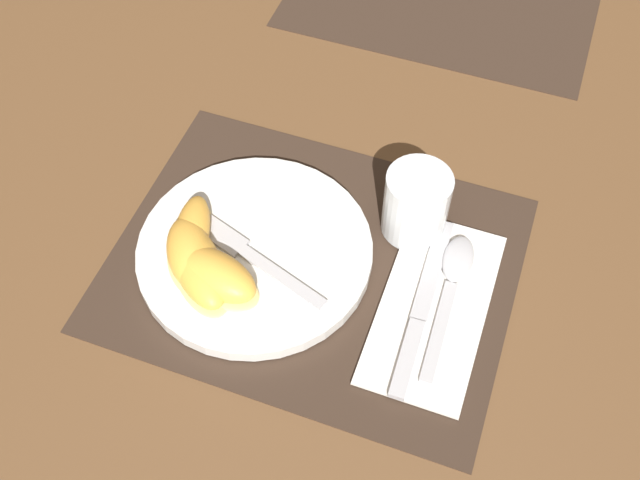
{
  "coord_description": "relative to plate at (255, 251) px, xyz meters",
  "views": [
    {
      "loc": [
        0.16,
        -0.43,
        0.71
      ],
      "look_at": [
        0.0,
        0.02,
        0.02
      ],
      "focal_mm": 42.0,
      "sensor_mm": 36.0,
      "label": 1
    }
  ],
  "objects": [
    {
      "name": "citrus_wedge_1",
      "position": [
        -0.06,
        -0.04,
        0.02
      ],
      "size": [
        0.1,
        0.11,
        0.04
      ],
      "color": "#F4DB84",
      "rests_on": "plate"
    },
    {
      "name": "napkin",
      "position": [
        0.21,
        0.0,
        -0.01
      ],
      "size": [
        0.11,
        0.23,
        0.0
      ],
      "color": "white",
      "rests_on": "placemat"
    },
    {
      "name": "plate",
      "position": [
        0.0,
        0.0,
        0.0
      ],
      "size": [
        0.26,
        0.26,
        0.02
      ],
      "color": "white",
      "rests_on": "placemat"
    },
    {
      "name": "ground_plane",
      "position": [
        0.06,
        0.01,
        -0.01
      ],
      "size": [
        3.0,
        3.0,
        0.0
      ],
      "primitive_type": "plane",
      "color": "brown"
    },
    {
      "name": "spoon",
      "position": [
        0.22,
        0.04,
        -0.0
      ],
      "size": [
        0.04,
        0.19,
        0.01
      ],
      "color": "#BCBCC1",
      "rests_on": "napkin"
    },
    {
      "name": "juice_glass",
      "position": [
        0.16,
        0.1,
        0.03
      ],
      "size": [
        0.07,
        0.07,
        0.08
      ],
      "color": "silver",
      "rests_on": "placemat"
    },
    {
      "name": "citrus_wedge_3",
      "position": [
        -0.02,
        -0.06,
        0.02
      ],
      "size": [
        0.12,
        0.08,
        0.04
      ],
      "color": "#F4DB84",
      "rests_on": "plate"
    },
    {
      "name": "citrus_wedge_0",
      "position": [
        -0.07,
        -0.02,
        0.02
      ],
      "size": [
        0.07,
        0.12,
        0.03
      ],
      "color": "#F4DB84",
      "rests_on": "plate"
    },
    {
      "name": "placemat",
      "position": [
        0.06,
        0.01,
        -0.01
      ],
      "size": [
        0.44,
        0.35,
        0.0
      ],
      "color": "#38281E",
      "rests_on": "ground_plane"
    },
    {
      "name": "citrus_wedge_2",
      "position": [
        -0.04,
        -0.05,
        0.02
      ],
      "size": [
        0.13,
        0.13,
        0.04
      ],
      "color": "#F4DB84",
      "rests_on": "plate"
    },
    {
      "name": "knife",
      "position": [
        0.2,
        -0.01,
        -0.0
      ],
      "size": [
        0.02,
        0.23,
        0.01
      ],
      "color": "#BCBCC1",
      "rests_on": "napkin"
    },
    {
      "name": "fork",
      "position": [
        -0.0,
        -0.01,
        0.01
      ],
      "size": [
        0.18,
        0.08,
        0.0
      ],
      "color": "#BCBCC1",
      "rests_on": "plate"
    }
  ]
}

